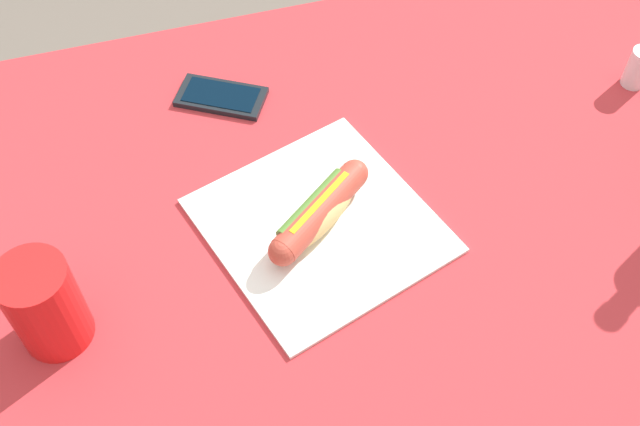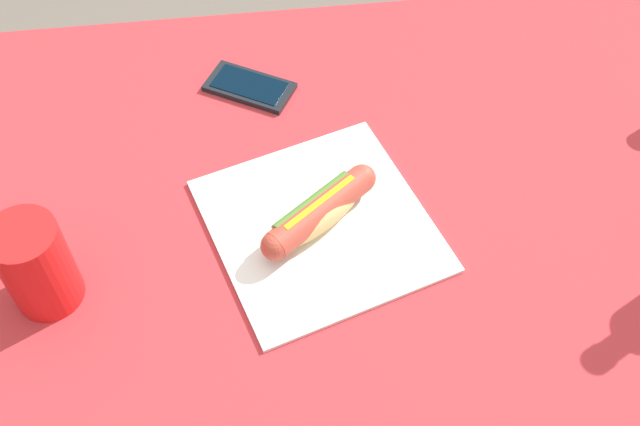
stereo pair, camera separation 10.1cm
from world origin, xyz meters
name	(u,v)px [view 2 (the right image)]	position (x,y,z in m)	size (l,w,h in m)	color
dining_table	(351,270)	(0.00, 0.00, 0.64)	(1.25, 0.90, 0.77)	brown
paper_wrapper	(320,225)	(-0.05, -0.01, 0.77)	(0.28, 0.29, 0.01)	white
hot_dog	(319,211)	(-0.05, -0.01, 0.80)	(0.16, 0.13, 0.05)	#DBB26B
cell_phone	(250,87)	(-0.12, 0.27, 0.77)	(0.15, 0.12, 0.01)	black
drinking_cup	(36,265)	(-0.40, -0.07, 0.83)	(0.08, 0.08, 0.13)	red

